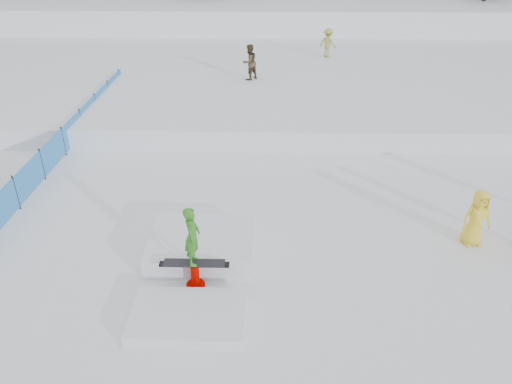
{
  "coord_description": "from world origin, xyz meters",
  "views": [
    {
      "loc": [
        0.77,
        -9.71,
        7.55
      ],
      "look_at": [
        0.5,
        2.0,
        1.1
      ],
      "focal_mm": 35.0,
      "sensor_mm": 36.0,
      "label": 1
    }
  ],
  "objects_px": {
    "walker_olive": "(249,62)",
    "walker_ygreen": "(328,43)",
    "jib_rail_feature": "(198,261)",
    "spectator_yellow": "(477,218)",
    "safety_fence": "(63,141)"
  },
  "relations": [
    {
      "from": "walker_olive",
      "to": "walker_ygreen",
      "type": "height_order",
      "value": "walker_olive"
    },
    {
      "from": "spectator_yellow",
      "to": "jib_rail_feature",
      "type": "relative_size",
      "value": 0.35
    },
    {
      "from": "jib_rail_feature",
      "to": "spectator_yellow",
      "type": "bearing_deg",
      "value": 10.82
    },
    {
      "from": "spectator_yellow",
      "to": "safety_fence",
      "type": "bearing_deg",
      "value": 148.74
    },
    {
      "from": "walker_ygreen",
      "to": "jib_rail_feature",
      "type": "height_order",
      "value": "walker_ygreen"
    },
    {
      "from": "walker_olive",
      "to": "walker_ygreen",
      "type": "distance_m",
      "value": 6.07
    },
    {
      "from": "walker_olive",
      "to": "spectator_yellow",
      "type": "xyz_separation_m",
      "value": [
        6.28,
        -12.34,
        -0.84
      ]
    },
    {
      "from": "safety_fence",
      "to": "jib_rail_feature",
      "type": "relative_size",
      "value": 3.64
    },
    {
      "from": "safety_fence",
      "to": "walker_ygreen",
      "type": "xyz_separation_m",
      "value": [
        10.56,
        11.51,
        1.01
      ]
    },
    {
      "from": "walker_ygreen",
      "to": "safety_fence",
      "type": "bearing_deg",
      "value": 81.85
    },
    {
      "from": "spectator_yellow",
      "to": "jib_rail_feature",
      "type": "bearing_deg",
      "value": -177.9
    },
    {
      "from": "walker_ygreen",
      "to": "walker_olive",
      "type": "bearing_deg",
      "value": 81.43
    },
    {
      "from": "walker_olive",
      "to": "spectator_yellow",
      "type": "height_order",
      "value": "walker_olive"
    },
    {
      "from": "walker_ygreen",
      "to": "spectator_yellow",
      "type": "distance_m",
      "value": 16.94
    },
    {
      "from": "walker_ygreen",
      "to": "jib_rail_feature",
      "type": "xyz_separation_m",
      "value": [
        -4.91,
        -18.13,
        -1.26
      ]
    }
  ]
}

